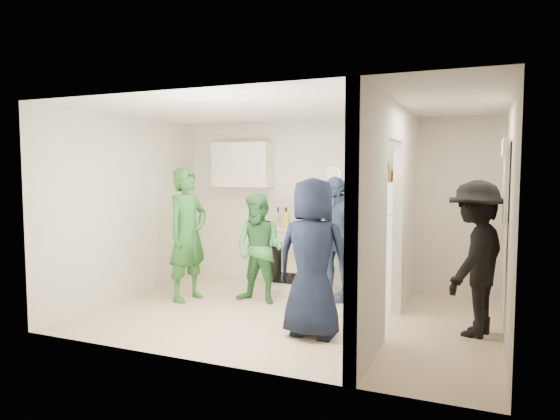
{
  "coord_description": "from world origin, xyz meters",
  "views": [
    {
      "loc": [
        2.2,
        -5.55,
        1.78
      ],
      "look_at": [
        -0.29,
        0.4,
        1.25
      ],
      "focal_mm": 32.0,
      "sensor_mm": 36.0,
      "label": 1
    }
  ],
  "objects_px": {
    "blue_bowl": "(380,167)",
    "person_green_center": "(259,249)",
    "fridge": "(385,240)",
    "person_nook": "(476,258)",
    "person_green_left": "(188,234)",
    "person_denim": "(335,238)",
    "stove": "(299,258)",
    "person_navy": "(313,258)",
    "yellow_cup_stack_top": "(401,173)",
    "wicker_basket": "(380,176)"
  },
  "relations": [
    {
      "from": "person_denim",
      "to": "person_navy",
      "type": "xyz_separation_m",
      "value": [
        0.23,
        -1.57,
        0.0
      ]
    },
    {
      "from": "person_green_center",
      "to": "person_green_left",
      "type": "bearing_deg",
      "value": -162.03
    },
    {
      "from": "yellow_cup_stack_top",
      "to": "stove",
      "type": "bearing_deg",
      "value": 175.06
    },
    {
      "from": "wicker_basket",
      "to": "person_green_center",
      "type": "height_order",
      "value": "wicker_basket"
    },
    {
      "from": "person_denim",
      "to": "person_nook",
      "type": "bearing_deg",
      "value": -9.47
    },
    {
      "from": "wicker_basket",
      "to": "yellow_cup_stack_top",
      "type": "distance_m",
      "value": 0.36
    },
    {
      "from": "blue_bowl",
      "to": "person_denim",
      "type": "height_order",
      "value": "blue_bowl"
    },
    {
      "from": "person_green_left",
      "to": "person_nook",
      "type": "relative_size",
      "value": 1.08
    },
    {
      "from": "person_green_left",
      "to": "person_denim",
      "type": "bearing_deg",
      "value": -54.29
    },
    {
      "from": "stove",
      "to": "person_green_center",
      "type": "height_order",
      "value": "person_green_center"
    },
    {
      "from": "person_denim",
      "to": "person_nook",
      "type": "height_order",
      "value": "person_denim"
    },
    {
      "from": "person_nook",
      "to": "person_denim",
      "type": "bearing_deg",
      "value": -96.48
    },
    {
      "from": "fridge",
      "to": "person_nook",
      "type": "bearing_deg",
      "value": -45.85
    },
    {
      "from": "stove",
      "to": "fridge",
      "type": "distance_m",
      "value": 1.33
    },
    {
      "from": "yellow_cup_stack_top",
      "to": "person_navy",
      "type": "distance_m",
      "value": 2.15
    },
    {
      "from": "person_green_left",
      "to": "person_nook",
      "type": "bearing_deg",
      "value": -78.59
    },
    {
      "from": "blue_bowl",
      "to": "person_green_left",
      "type": "relative_size",
      "value": 0.13
    },
    {
      "from": "fridge",
      "to": "person_denim",
      "type": "relative_size",
      "value": 0.95
    },
    {
      "from": "fridge",
      "to": "person_nook",
      "type": "relative_size",
      "value": 0.97
    },
    {
      "from": "person_navy",
      "to": "blue_bowl",
      "type": "bearing_deg",
      "value": -95.56
    },
    {
      "from": "stove",
      "to": "person_green_left",
      "type": "xyz_separation_m",
      "value": [
        -1.16,
        -1.23,
        0.45
      ]
    },
    {
      "from": "person_denim",
      "to": "person_navy",
      "type": "relative_size",
      "value": 0.99
    },
    {
      "from": "stove",
      "to": "yellow_cup_stack_top",
      "type": "relative_size",
      "value": 3.63
    },
    {
      "from": "blue_bowl",
      "to": "person_nook",
      "type": "distance_m",
      "value": 2.07
    },
    {
      "from": "stove",
      "to": "person_green_left",
      "type": "distance_m",
      "value": 1.74
    },
    {
      "from": "yellow_cup_stack_top",
      "to": "person_green_left",
      "type": "distance_m",
      "value": 3.0
    },
    {
      "from": "wicker_basket",
      "to": "person_navy",
      "type": "distance_m",
      "value": 2.2
    },
    {
      "from": "stove",
      "to": "fridge",
      "type": "height_order",
      "value": "fridge"
    },
    {
      "from": "blue_bowl",
      "to": "person_green_center",
      "type": "relative_size",
      "value": 0.17
    },
    {
      "from": "blue_bowl",
      "to": "person_nook",
      "type": "height_order",
      "value": "blue_bowl"
    },
    {
      "from": "stove",
      "to": "fridge",
      "type": "bearing_deg",
      "value": -1.34
    },
    {
      "from": "stove",
      "to": "person_nook",
      "type": "height_order",
      "value": "person_nook"
    },
    {
      "from": "wicker_basket",
      "to": "person_nook",
      "type": "relative_size",
      "value": 0.21
    },
    {
      "from": "stove",
      "to": "blue_bowl",
      "type": "xyz_separation_m",
      "value": [
        1.18,
        0.02,
        1.36
      ]
    },
    {
      "from": "fridge",
      "to": "blue_bowl",
      "type": "bearing_deg",
      "value": 153.43
    },
    {
      "from": "stove",
      "to": "person_denim",
      "type": "height_order",
      "value": "person_denim"
    },
    {
      "from": "fridge",
      "to": "person_nook",
      "type": "xyz_separation_m",
      "value": [
        1.2,
        -1.24,
        0.03
      ]
    },
    {
      "from": "wicker_basket",
      "to": "fridge",
      "type": "bearing_deg",
      "value": -26.57
    },
    {
      "from": "fridge",
      "to": "person_nook",
      "type": "height_order",
      "value": "person_nook"
    },
    {
      "from": "stove",
      "to": "person_nook",
      "type": "xyz_separation_m",
      "value": [
        2.48,
        -1.27,
        0.38
      ]
    },
    {
      "from": "person_denim",
      "to": "person_nook",
      "type": "distance_m",
      "value": 2.0
    },
    {
      "from": "fridge",
      "to": "person_green_left",
      "type": "distance_m",
      "value": 2.72
    },
    {
      "from": "wicker_basket",
      "to": "person_green_center",
      "type": "xyz_separation_m",
      "value": [
        -1.38,
        -1.0,
        -0.95
      ]
    },
    {
      "from": "person_green_left",
      "to": "person_navy",
      "type": "relative_size",
      "value": 1.06
    },
    {
      "from": "person_navy",
      "to": "person_green_left",
      "type": "bearing_deg",
      "value": -18.1
    },
    {
      "from": "stove",
      "to": "blue_bowl",
      "type": "height_order",
      "value": "blue_bowl"
    },
    {
      "from": "person_green_left",
      "to": "person_denim",
      "type": "relative_size",
      "value": 1.07
    },
    {
      "from": "wicker_basket",
      "to": "person_nook",
      "type": "distance_m",
      "value": 2.02
    },
    {
      "from": "stove",
      "to": "blue_bowl",
      "type": "relative_size",
      "value": 3.78
    },
    {
      "from": "person_green_left",
      "to": "person_green_center",
      "type": "relative_size",
      "value": 1.24
    }
  ]
}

